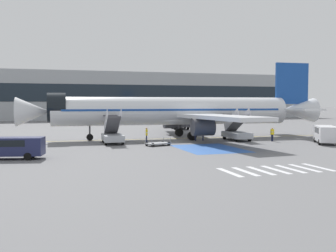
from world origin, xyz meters
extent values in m
plane|color=slate|center=(0.00, 0.00, 0.00)|extent=(600.00, 600.00, 0.00)
cube|color=gold|center=(0.48, 0.72, 0.00)|extent=(74.99, 3.70, 0.01)
cube|color=#2856A8|center=(0.48, -11.05, 0.00)|extent=(6.10, 8.68, 0.01)
cube|color=silver|center=(-3.72, -24.32, 0.00)|extent=(0.44, 3.60, 0.01)
cube|color=silver|center=(-2.52, -24.32, 0.00)|extent=(0.44, 3.60, 0.01)
cube|color=silver|center=(-1.32, -24.32, 0.00)|extent=(0.44, 3.60, 0.01)
cube|color=silver|center=(-0.12, -24.32, 0.00)|extent=(0.44, 3.60, 0.01)
cube|color=silver|center=(1.08, -24.32, 0.00)|extent=(0.44, 3.60, 0.01)
cube|color=silver|center=(2.28, -24.32, 0.00)|extent=(0.44, 3.60, 0.01)
cube|color=silver|center=(3.48, -24.32, 0.00)|extent=(0.44, 3.60, 0.01)
cylinder|color=silver|center=(0.48, 0.72, 3.64)|extent=(31.20, 5.06, 3.62)
cone|color=silver|center=(-17.02, 1.53, 3.64)|extent=(4.14, 3.73, 3.54)
cone|color=silver|center=(18.71, -0.13, 3.64)|extent=(5.58, 3.72, 3.47)
cylinder|color=black|center=(-14.31, 1.41, 4.09)|extent=(2.34, 3.75, 3.65)
cube|color=#19479E|center=(0.48, 0.72, 3.82)|extent=(28.72, 5.02, 0.24)
cube|color=silver|center=(3.20, -7.53, 3.10)|extent=(5.76, 15.83, 0.44)
cylinder|color=#38383D|center=(1.81, -6.12, 1.87)|extent=(2.62, 2.07, 1.95)
cube|color=silver|center=(3.96, 8.67, 3.10)|extent=(7.13, 16.03, 0.44)
cylinder|color=#38383D|center=(2.44, 7.40, 1.87)|extent=(2.62, 2.07, 1.95)
cube|color=#19479E|center=(17.90, -0.10, 7.44)|extent=(5.07, 0.60, 5.80)
cube|color=silver|center=(17.19, -3.50, 3.82)|extent=(3.52, 5.93, 0.24)
cube|color=silver|center=(17.52, 3.36, 3.82)|extent=(3.52, 5.93, 0.24)
cylinder|color=#38383D|center=(-10.38, 1.22, 1.85)|extent=(0.20, 0.20, 2.86)
cylinder|color=black|center=(-10.38, 1.22, 0.42)|extent=(0.85, 0.32, 0.84)
cylinder|color=#38383D|center=(1.92, -2.26, 1.82)|extent=(0.24, 0.24, 2.55)
cylinder|color=black|center=(1.92, -2.26, 0.55)|extent=(1.13, 0.65, 1.10)
cylinder|color=#38383D|center=(2.19, 3.55, 1.82)|extent=(0.24, 0.24, 2.55)
cylinder|color=black|center=(2.19, 3.55, 0.55)|extent=(1.13, 0.65, 1.10)
cube|color=#ADB2BA|center=(-8.26, -3.29, 0.70)|extent=(2.42, 4.90, 0.70)
cylinder|color=black|center=(-9.11, -1.57, 0.35)|extent=(0.25, 0.71, 0.70)
cylinder|color=black|center=(-7.24, -1.65, 0.35)|extent=(0.25, 0.71, 0.70)
cylinder|color=black|center=(-9.27, -4.92, 0.35)|extent=(0.25, 0.71, 0.70)
cylinder|color=black|center=(-7.40, -5.01, 0.35)|extent=(0.25, 0.71, 0.70)
cube|color=#4C4C51|center=(-8.26, -3.29, 2.11)|extent=(1.62, 4.22, 2.26)
cube|color=#4C4C51|center=(-8.15, -1.01, 3.17)|extent=(1.70, 1.18, 0.12)
cube|color=silver|center=(-9.02, -3.25, 2.59)|extent=(0.27, 4.52, 2.96)
cube|color=silver|center=(-7.49, -3.32, 2.59)|extent=(0.27, 4.52, 2.96)
cube|color=#ADB2BA|center=(7.26, -4.01, 0.70)|extent=(2.42, 4.90, 0.70)
cylinder|color=black|center=(6.41, -2.29, 0.35)|extent=(0.25, 0.71, 0.70)
cylinder|color=black|center=(8.27, -2.38, 0.35)|extent=(0.25, 0.71, 0.70)
cylinder|color=black|center=(6.25, -5.65, 0.35)|extent=(0.25, 0.71, 0.70)
cylinder|color=black|center=(8.12, -5.73, 0.35)|extent=(0.25, 0.71, 0.70)
cube|color=#4C4C51|center=(7.26, -4.01, 2.12)|extent=(1.62, 4.22, 2.29)
cube|color=#4C4C51|center=(7.37, -1.73, 3.20)|extent=(1.70, 1.18, 0.12)
cube|color=silver|center=(6.49, -3.98, 2.60)|extent=(0.27, 4.52, 2.99)
cube|color=silver|center=(8.03, -4.05, 2.60)|extent=(0.27, 4.52, 2.99)
cube|color=#38383D|center=(7.57, 19.75, 0.78)|extent=(3.85, 9.95, 0.60)
cube|color=silver|center=(8.24, 24.44, 1.28)|extent=(2.66, 2.47, 1.60)
cube|color=black|center=(8.39, 25.50, 1.60)|extent=(1.99, 0.32, 0.70)
cylinder|color=#B7BCC4|center=(7.50, 19.32, 2.14)|extent=(3.04, 6.91, 2.12)
cylinder|color=gold|center=(7.50, 19.32, 2.14)|extent=(2.19, 0.65, 2.16)
cylinder|color=black|center=(7.00, 24.18, 0.48)|extent=(0.41, 0.99, 0.96)
cylinder|color=black|center=(9.35, 23.84, 0.48)|extent=(0.41, 0.99, 0.96)
cylinder|color=black|center=(6.31, 19.38, 0.48)|extent=(0.41, 0.99, 0.96)
cylinder|color=black|center=(8.66, 19.04, 0.48)|extent=(0.41, 0.99, 0.96)
cylinder|color=black|center=(5.93, 16.72, 0.48)|extent=(0.41, 0.99, 0.96)
cylinder|color=black|center=(8.28, 16.38, 0.48)|extent=(0.41, 0.99, 0.96)
cube|color=silver|center=(15.15, -10.75, 1.18)|extent=(4.22, 5.43, 1.72)
cube|color=black|center=(15.15, -10.75, 1.56)|extent=(3.13, 3.44, 0.62)
cylinder|color=black|center=(13.58, -11.69, 0.32)|extent=(0.49, 0.66, 0.64)
cylinder|color=black|center=(16.72, -9.82, 0.32)|extent=(0.49, 0.66, 0.64)
cylinder|color=black|center=(15.11, -8.93, 0.32)|extent=(0.49, 0.66, 0.64)
cube|color=#1E234C|center=(-18.57, -13.10, 1.07)|extent=(5.86, 3.03, 1.51)
cube|color=black|center=(-18.57, -13.10, 1.40)|extent=(3.41, 2.51, 0.54)
cylinder|color=black|center=(-16.69, -12.63, 0.32)|extent=(0.67, 0.33, 0.64)
cylinder|color=black|center=(-17.06, -14.31, 0.32)|extent=(0.67, 0.33, 0.64)
cube|color=gray|center=(-3.85, -6.94, 0.26)|extent=(2.92, 2.18, 0.12)
cylinder|color=black|center=(-4.67, -7.85, 0.20)|extent=(0.41, 0.21, 0.40)
cylinder|color=black|center=(-5.03, -6.62, 0.20)|extent=(0.41, 0.21, 0.40)
cylinder|color=black|center=(-2.67, -7.25, 0.20)|extent=(0.41, 0.21, 0.40)
cylinder|color=black|center=(-3.03, -6.03, 0.20)|extent=(0.41, 0.21, 0.40)
cylinder|color=gray|center=(-4.80, -7.94, 0.59)|extent=(0.05, 0.05, 0.55)
cylinder|color=gray|center=(-5.19, -6.62, 0.59)|extent=(0.05, 0.05, 0.55)
cylinder|color=gray|center=(-2.51, -7.26, 0.59)|extent=(0.05, 0.05, 0.55)
cylinder|color=gray|center=(-2.90, -5.94, 0.59)|extent=(0.05, 0.05, 0.55)
cylinder|color=#191E38|center=(3.08, -3.10, 0.44)|extent=(0.14, 0.14, 0.87)
cylinder|color=#191E38|center=(3.16, -2.95, 0.44)|extent=(0.14, 0.14, 0.87)
cube|color=yellow|center=(3.12, -3.02, 1.21)|extent=(0.38, 0.47, 0.69)
cube|color=silver|center=(3.12, -3.02, 1.21)|extent=(0.39, 0.49, 0.06)
sphere|color=#9E704C|center=(3.12, -3.02, 1.68)|extent=(0.24, 0.24, 0.24)
cylinder|color=#191E38|center=(10.99, -6.31, 0.41)|extent=(0.14, 0.14, 0.83)
cylinder|color=#191E38|center=(10.82, -6.35, 0.41)|extent=(0.14, 0.14, 0.83)
cube|color=yellow|center=(10.91, -6.33, 1.15)|extent=(0.46, 0.32, 0.65)
cube|color=silver|center=(10.91, -6.33, 1.15)|extent=(0.47, 0.33, 0.06)
sphere|color=tan|center=(10.91, -6.33, 1.59)|extent=(0.22, 0.22, 0.22)
cylinder|color=#191E38|center=(-4.31, -3.74, 0.44)|extent=(0.14, 0.14, 0.89)
cylinder|color=#191E38|center=(-4.28, -3.57, 0.44)|extent=(0.14, 0.14, 0.89)
cube|color=yellow|center=(-4.30, -3.65, 1.24)|extent=(0.30, 0.46, 0.70)
cube|color=silver|center=(-4.30, -3.65, 1.24)|extent=(0.31, 0.47, 0.06)
sphere|color=tan|center=(-4.30, -3.65, 1.71)|extent=(0.24, 0.24, 0.24)
cylinder|color=#191E38|center=(2.15, -2.81, 0.43)|extent=(0.14, 0.14, 0.87)
cylinder|color=#191E38|center=(2.15, -2.98, 0.43)|extent=(0.14, 0.14, 0.87)
cube|color=yellow|center=(2.15, -2.90, 1.21)|extent=(0.22, 0.42, 0.69)
cube|color=silver|center=(2.15, -2.90, 1.21)|extent=(0.23, 0.43, 0.06)
sphere|color=beige|center=(2.15, -2.90, 1.67)|extent=(0.23, 0.23, 0.23)
cube|color=#9EA3A8|center=(8.59, 65.14, 6.67)|extent=(112.85, 12.00, 13.34)
cube|color=#19232D|center=(8.59, 59.09, 7.34)|extent=(108.33, 0.10, 4.67)
camera|label=1|loc=(-15.57, -48.31, 4.75)|focal=42.00mm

